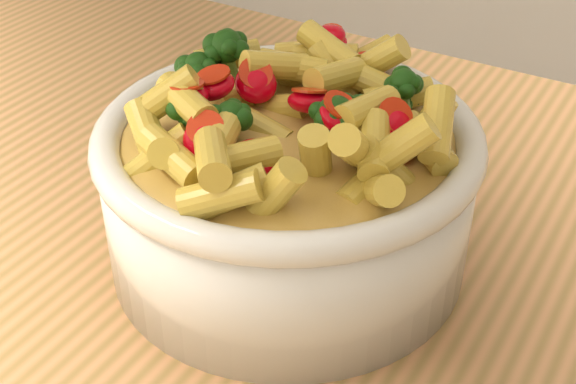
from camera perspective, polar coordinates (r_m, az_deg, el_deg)
The scene contains 2 objects.
serving_bowl at distance 0.48m, azimuth 0.00°, elevation 0.12°, with size 0.23×0.23×0.10m.
pasta_salad at distance 0.45m, azimuth 0.00°, elevation 6.45°, with size 0.18×0.18×0.04m.
Camera 1 is at (0.25, -0.27, 1.22)m, focal length 50.00 mm.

